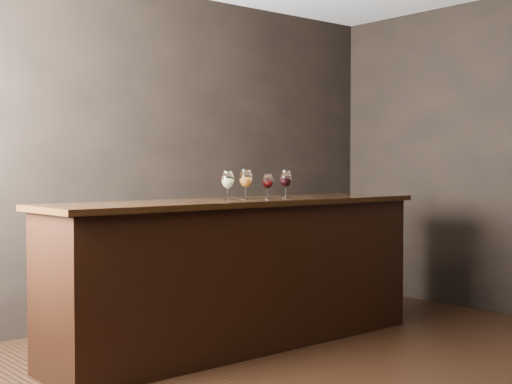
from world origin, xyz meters
TOP-DOWN VIEW (x-y plane):
  - ground at (0.00, 0.00)m, footprint 5.00×5.00m
  - room_shell at (-0.23, 0.11)m, footprint 5.02×4.52m
  - bar_counter at (-0.01, 1.00)m, footprint 2.94×0.68m
  - bar_top at (-0.01, 1.00)m, footprint 3.03×0.75m
  - back_bar_shelf at (0.50, 2.03)m, footprint 2.50×0.40m
  - glass_white at (-0.15, 0.97)m, footprint 0.09×0.09m
  - glass_amber at (0.04, 1.01)m, footprint 0.09×0.09m
  - glass_red_a at (0.21, 0.96)m, footprint 0.08×0.08m
  - glass_red_b at (0.40, 0.98)m, footprint 0.09×0.09m

SIDE VIEW (x-z plane):
  - ground at x=0.00m, z-range 0.00..0.00m
  - back_bar_shelf at x=0.50m, z-range 0.00..0.90m
  - bar_counter at x=-0.01m, z-range 0.00..1.02m
  - bar_top at x=-0.01m, z-range 1.02..1.06m
  - glass_red_a at x=0.21m, z-range 1.10..1.28m
  - glass_red_b at x=0.40m, z-range 1.10..1.30m
  - glass_white at x=-0.15m, z-range 1.10..1.31m
  - glass_amber at x=0.04m, z-range 1.10..1.32m
  - room_shell at x=-0.23m, z-range 0.40..3.21m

